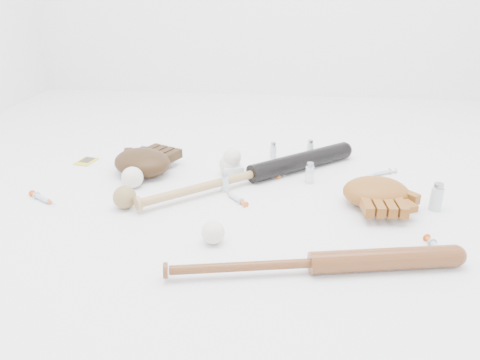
# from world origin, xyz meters

# --- Properties ---
(bat_dark) EXTENTS (0.81, 0.68, 0.07)m
(bat_dark) POSITION_xyz_m (0.02, 0.12, 0.04)
(bat_dark) COLOR black
(bat_dark) RESTS_ON ground
(bat_wood) EXTENTS (0.83, 0.23, 0.06)m
(bat_wood) POSITION_xyz_m (0.23, -0.45, 0.03)
(bat_wood) COLOR brown
(bat_wood) RESTS_ON ground
(glove_dark) EXTENTS (0.37, 0.37, 0.10)m
(glove_dark) POSITION_xyz_m (-0.42, 0.15, 0.05)
(glove_dark) COLOR #33200E
(glove_dark) RESTS_ON ground
(glove_tan) EXTENTS (0.29, 0.29, 0.10)m
(glove_tan) POSITION_xyz_m (0.46, -0.02, 0.05)
(glove_tan) COLOR brown
(glove_tan) RESTS_ON ground
(trading_card) EXTENTS (0.08, 0.10, 0.01)m
(trading_card) POSITION_xyz_m (-0.70, 0.24, 0.00)
(trading_card) COLOR gold
(trading_card) RESTS_ON ground
(pedestal) EXTENTS (0.10, 0.10, 0.04)m
(pedestal) POSITION_xyz_m (-0.07, 0.18, 0.02)
(pedestal) COLOR white
(pedestal) RESTS_ON ground
(baseball_on_pedestal) EXTENTS (0.07, 0.07, 0.07)m
(baseball_on_pedestal) POSITION_xyz_m (-0.07, 0.18, 0.08)
(baseball_on_pedestal) COLOR silver
(baseball_on_pedestal) RESTS_ON pedestal
(baseball_left) EXTENTS (0.08, 0.08, 0.08)m
(baseball_left) POSITION_xyz_m (-0.42, 0.02, 0.04)
(baseball_left) COLOR silver
(baseball_left) RESTS_ON ground
(baseball_upper) EXTENTS (0.08, 0.08, 0.08)m
(baseball_upper) POSITION_xyz_m (-0.08, 0.19, 0.04)
(baseball_upper) COLOR silver
(baseball_upper) RESTS_ON ground
(baseball_mid) EXTENTS (0.07, 0.07, 0.07)m
(baseball_mid) POSITION_xyz_m (-0.06, -0.33, 0.03)
(baseball_mid) COLOR silver
(baseball_mid) RESTS_ON ground
(baseball_aged) EXTENTS (0.08, 0.08, 0.08)m
(baseball_aged) POSITION_xyz_m (-0.39, -0.14, 0.04)
(baseball_aged) COLOR olive
(baseball_aged) RESTS_ON ground
(syringe_0) EXTENTS (0.16, 0.11, 0.02)m
(syringe_0) POSITION_xyz_m (-0.70, -0.13, 0.01)
(syringe_0) COLOR #ADBCC6
(syringe_0) RESTS_ON ground
(syringe_1) EXTENTS (0.12, 0.13, 0.02)m
(syringe_1) POSITION_xyz_m (-0.03, -0.04, 0.01)
(syringe_1) COLOR #ADBCC6
(syringe_1) RESTS_ON ground
(syringe_2) EXTENTS (0.11, 0.16, 0.02)m
(syringe_2) POSITION_xyz_m (0.15, 0.22, 0.01)
(syringe_2) COLOR #ADBCC6
(syringe_2) RESTS_ON ground
(syringe_3) EXTENTS (0.07, 0.17, 0.02)m
(syringe_3) POSITION_xyz_m (0.59, -0.31, 0.01)
(syringe_3) COLOR #ADBCC6
(syringe_3) RESTS_ON ground
(syringe_4) EXTENTS (0.14, 0.09, 0.02)m
(syringe_4) POSITION_xyz_m (0.53, 0.25, 0.01)
(syringe_4) COLOR #ADBCC6
(syringe_4) RESTS_ON ground
(vial_0) EXTENTS (0.03, 0.03, 0.07)m
(vial_0) POSITION_xyz_m (0.24, 0.42, 0.04)
(vial_0) COLOR silver
(vial_0) RESTS_ON ground
(vial_1) EXTENTS (0.03, 0.03, 0.07)m
(vial_1) POSITION_xyz_m (0.08, 0.38, 0.04)
(vial_1) COLOR silver
(vial_1) RESTS_ON ground
(vial_2) EXTENTS (0.03, 0.03, 0.08)m
(vial_2) POSITION_xyz_m (0.23, 0.14, 0.04)
(vial_2) COLOR silver
(vial_2) RESTS_ON ground
(vial_3) EXTENTS (0.04, 0.04, 0.10)m
(vial_3) POSITION_xyz_m (0.65, -0.04, 0.05)
(vial_3) COLOR silver
(vial_3) RESTS_ON ground
(vial_4) EXTENTS (0.03, 0.03, 0.07)m
(vial_4) POSITION_xyz_m (-0.07, 0.03, 0.04)
(vial_4) COLOR silver
(vial_4) RESTS_ON ground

